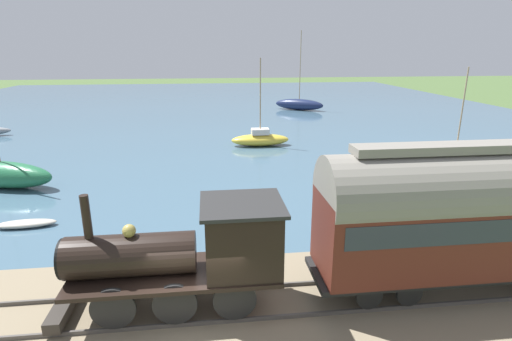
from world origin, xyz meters
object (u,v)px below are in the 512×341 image
(sailboat_brown, at_px, (456,153))
(steam_locomotive, at_px, (193,250))
(sailboat_green, at_px, (2,174))
(sailboat_yellow, at_px, (260,139))
(rowboat_near_shore, at_px, (26,224))
(rowboat_mid_harbor, at_px, (353,178))
(rowboat_off_pier, at_px, (386,224))
(passenger_coach, at_px, (474,211))
(sailboat_navy, at_px, (299,104))

(sailboat_brown, bearing_deg, steam_locomotive, 133.87)
(sailboat_green, relative_size, sailboat_yellow, 1.11)
(rowboat_near_shore, xyz_separation_m, rowboat_mid_harbor, (4.51, -16.66, 0.02))
(sailboat_yellow, relative_size, rowboat_near_shore, 2.65)
(sailboat_green, xyz_separation_m, sailboat_yellow, (8.32, -15.82, -0.21))
(steam_locomotive, relative_size, rowboat_off_pier, 2.08)
(rowboat_near_shore, bearing_deg, rowboat_mid_harbor, -78.87)
(passenger_coach, bearing_deg, sailboat_brown, -31.99)
(steam_locomotive, distance_m, rowboat_off_pier, 9.78)
(passenger_coach, height_order, sailboat_brown, sailboat_brown)
(passenger_coach, bearing_deg, rowboat_mid_harbor, -3.96)
(sailboat_navy, distance_m, rowboat_off_pier, 35.49)
(steam_locomotive, distance_m, rowboat_mid_harbor, 14.97)
(sailboat_brown, distance_m, rowboat_mid_harbor, 9.49)
(passenger_coach, distance_m, rowboat_mid_harbor, 12.13)
(sailboat_brown, xyz_separation_m, sailboat_green, (-2.28, 28.95, 0.26))
(steam_locomotive, bearing_deg, sailboat_brown, -49.20)
(sailboat_navy, height_order, rowboat_near_shore, sailboat_navy)
(sailboat_brown, xyz_separation_m, rowboat_mid_harbor, (-3.58, 8.78, -0.32))
(passenger_coach, xyz_separation_m, sailboat_brown, (15.35, -9.59, -2.51))
(sailboat_green, height_order, sailboat_yellow, sailboat_green)
(sailboat_green, relative_size, rowboat_off_pier, 2.51)
(rowboat_off_pier, bearing_deg, steam_locomotive, 150.76)
(steam_locomotive, bearing_deg, passenger_coach, -90.00)
(sailboat_navy, relative_size, rowboat_mid_harbor, 3.92)
(sailboat_yellow, bearing_deg, sailboat_navy, -21.55)
(passenger_coach, relative_size, rowboat_near_shore, 3.67)
(rowboat_near_shore, distance_m, rowboat_off_pier, 15.86)
(sailboat_green, bearing_deg, sailboat_yellow, -43.82)
(steam_locomotive, bearing_deg, rowboat_mid_harbor, -37.44)
(steam_locomotive, bearing_deg, rowboat_near_shore, 46.49)
(passenger_coach, xyz_separation_m, sailboat_green, (13.08, 19.36, -2.24))
(rowboat_near_shore, bearing_deg, passenger_coach, -118.63)
(sailboat_green, height_order, rowboat_near_shore, sailboat_green)
(passenger_coach, relative_size, rowboat_mid_harbor, 3.86)
(rowboat_near_shore, relative_size, rowboat_off_pier, 0.85)
(sailboat_navy, xyz_separation_m, rowboat_near_shore, (-33.14, 19.83, -0.57))
(steam_locomotive, relative_size, sailboat_green, 0.83)
(sailboat_green, xyz_separation_m, rowboat_off_pier, (-7.92, -19.23, -0.51))
(sailboat_brown, height_order, rowboat_mid_harbor, sailboat_brown)
(sailboat_yellow, bearing_deg, steam_locomotive, 167.77)
(rowboat_near_shore, height_order, rowboat_mid_harbor, rowboat_mid_harbor)
(passenger_coach, relative_size, sailboat_brown, 1.49)
(rowboat_near_shore, bearing_deg, sailboat_navy, -34.90)
(passenger_coach, relative_size, sailboat_green, 1.25)
(rowboat_near_shore, distance_m, rowboat_mid_harbor, 17.26)
(sailboat_navy, height_order, rowboat_mid_harbor, sailboat_navy)
(passenger_coach, distance_m, sailboat_green, 23.47)
(passenger_coach, relative_size, rowboat_off_pier, 3.12)
(passenger_coach, xyz_separation_m, rowboat_off_pier, (5.15, 0.13, -2.75))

